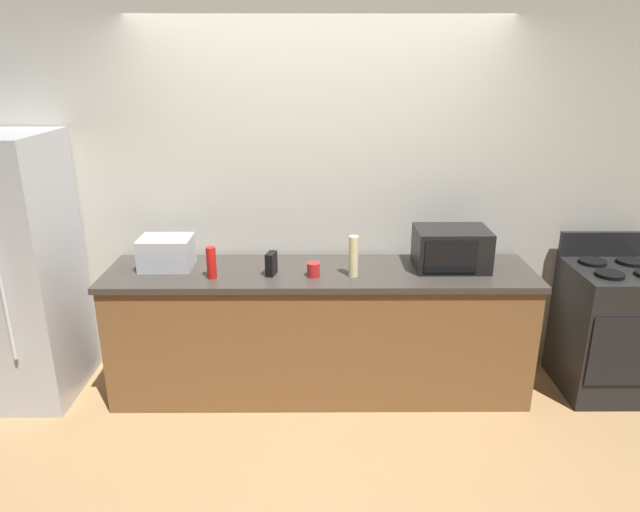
{
  "coord_description": "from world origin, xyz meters",
  "views": [
    {
      "loc": [
        -0.02,
        -3.14,
        2.22
      ],
      "look_at": [
        0.0,
        0.4,
        1.0
      ],
      "focal_mm": 31.96,
      "sensor_mm": 36.0,
      "label": 1
    }
  ],
  "objects_px": {
    "microwave": "(451,248)",
    "bottle_hand_soap": "(353,256)",
    "stove_range": "(609,329)",
    "toaster_oven": "(166,253)",
    "mug_red": "(313,270)",
    "cordless_phone": "(271,264)",
    "refrigerator": "(11,271)",
    "bottle_hot_sauce": "(211,263)"
  },
  "relations": [
    {
      "from": "toaster_oven",
      "to": "bottle_hot_sauce",
      "type": "xyz_separation_m",
      "value": [
        0.33,
        -0.19,
        -0.0
      ]
    },
    {
      "from": "cordless_phone",
      "to": "bottle_hot_sauce",
      "type": "xyz_separation_m",
      "value": [
        -0.38,
        -0.06,
        0.03
      ]
    },
    {
      "from": "bottle_hot_sauce",
      "to": "cordless_phone",
      "type": "bearing_deg",
      "value": 8.61
    },
    {
      "from": "stove_range",
      "to": "bottle_hand_soap",
      "type": "bearing_deg",
      "value": -176.47
    },
    {
      "from": "cordless_phone",
      "to": "bottle_hand_soap",
      "type": "relative_size",
      "value": 0.56
    },
    {
      "from": "refrigerator",
      "to": "microwave",
      "type": "height_order",
      "value": "refrigerator"
    },
    {
      "from": "bottle_hot_sauce",
      "to": "mug_red",
      "type": "height_order",
      "value": "bottle_hot_sauce"
    },
    {
      "from": "cordless_phone",
      "to": "bottle_hot_sauce",
      "type": "bearing_deg",
      "value": -157.57
    },
    {
      "from": "cordless_phone",
      "to": "stove_range",
      "type": "bearing_deg",
      "value": 15.75
    },
    {
      "from": "cordless_phone",
      "to": "bottle_hand_soap",
      "type": "height_order",
      "value": "bottle_hand_soap"
    },
    {
      "from": "refrigerator",
      "to": "microwave",
      "type": "distance_m",
      "value": 2.93
    },
    {
      "from": "refrigerator",
      "to": "microwave",
      "type": "bearing_deg",
      "value": 0.94
    },
    {
      "from": "refrigerator",
      "to": "stove_range",
      "type": "bearing_deg",
      "value": 0.0
    },
    {
      "from": "mug_red",
      "to": "bottle_hot_sauce",
      "type": "bearing_deg",
      "value": -178.12
    },
    {
      "from": "bottle_hot_sauce",
      "to": "bottle_hand_soap",
      "type": "relative_size",
      "value": 0.76
    },
    {
      "from": "microwave",
      "to": "mug_red",
      "type": "bearing_deg",
      "value": -170.01
    },
    {
      "from": "microwave",
      "to": "bottle_hand_soap",
      "type": "xyz_separation_m",
      "value": [
        -0.66,
        -0.16,
        0.0
      ]
    },
    {
      "from": "bottle_hot_sauce",
      "to": "bottle_hand_soap",
      "type": "bearing_deg",
      "value": 1.55
    },
    {
      "from": "stove_range",
      "to": "toaster_oven",
      "type": "height_order",
      "value": "toaster_oven"
    },
    {
      "from": "toaster_oven",
      "to": "mug_red",
      "type": "height_order",
      "value": "toaster_oven"
    },
    {
      "from": "toaster_oven",
      "to": "bottle_hand_soap",
      "type": "bearing_deg",
      "value": -7.84
    },
    {
      "from": "bottle_hand_soap",
      "to": "toaster_oven",
      "type": "bearing_deg",
      "value": 172.16
    },
    {
      "from": "stove_range",
      "to": "refrigerator",
      "type": "bearing_deg",
      "value": -180.0
    },
    {
      "from": "stove_range",
      "to": "toaster_oven",
      "type": "relative_size",
      "value": 3.18
    },
    {
      "from": "stove_range",
      "to": "microwave",
      "type": "relative_size",
      "value": 2.25
    },
    {
      "from": "microwave",
      "to": "bottle_hot_sauce",
      "type": "xyz_separation_m",
      "value": [
        -1.56,
        -0.18,
        -0.03
      ]
    },
    {
      "from": "stove_range",
      "to": "mug_red",
      "type": "bearing_deg",
      "value": -176.83
    },
    {
      "from": "mug_red",
      "to": "cordless_phone",
      "type": "bearing_deg",
      "value": 172.59
    },
    {
      "from": "refrigerator",
      "to": "toaster_oven",
      "type": "height_order",
      "value": "refrigerator"
    },
    {
      "from": "microwave",
      "to": "toaster_oven",
      "type": "relative_size",
      "value": 1.41
    },
    {
      "from": "stove_range",
      "to": "bottle_hand_soap",
      "type": "xyz_separation_m",
      "value": [
        -1.79,
        -0.11,
        0.57
      ]
    },
    {
      "from": "microwave",
      "to": "bottle_hand_soap",
      "type": "relative_size",
      "value": 1.78
    },
    {
      "from": "toaster_oven",
      "to": "bottle_hot_sauce",
      "type": "height_order",
      "value": "toaster_oven"
    },
    {
      "from": "toaster_oven",
      "to": "mug_red",
      "type": "distance_m",
      "value": 1.0
    },
    {
      "from": "toaster_oven",
      "to": "cordless_phone",
      "type": "xyz_separation_m",
      "value": [
        0.71,
        -0.14,
        -0.03
      ]
    },
    {
      "from": "refrigerator",
      "to": "mug_red",
      "type": "height_order",
      "value": "refrigerator"
    },
    {
      "from": "toaster_oven",
      "to": "mug_red",
      "type": "xyz_separation_m",
      "value": [
        0.98,
        -0.17,
        -0.06
      ]
    },
    {
      "from": "refrigerator",
      "to": "toaster_oven",
      "type": "distance_m",
      "value": 1.03
    },
    {
      "from": "toaster_oven",
      "to": "bottle_hot_sauce",
      "type": "bearing_deg",
      "value": -30.29
    },
    {
      "from": "cordless_phone",
      "to": "bottle_hand_soap",
      "type": "distance_m",
      "value": 0.53
    },
    {
      "from": "stove_range",
      "to": "cordless_phone",
      "type": "relative_size",
      "value": 7.2
    },
    {
      "from": "toaster_oven",
      "to": "mug_red",
      "type": "relative_size",
      "value": 3.67
    }
  ]
}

